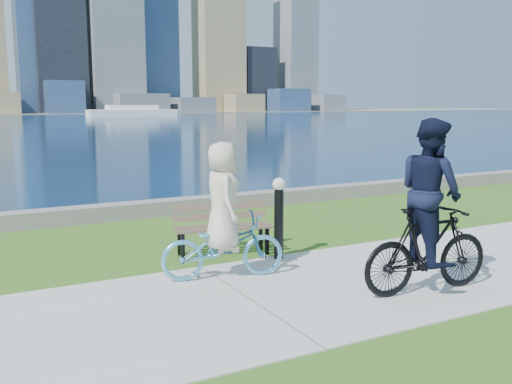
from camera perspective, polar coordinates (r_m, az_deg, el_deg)
ground at (r=10.17m, az=20.03°, el=-6.61°), size 320.00×320.00×0.00m
concrete_path at (r=10.17m, az=20.03°, el=-6.55°), size 80.00×3.50×0.02m
seawall at (r=14.89m, az=2.15°, el=-0.52°), size 90.00×0.50×0.35m
bay_water at (r=78.89m, az=-22.69°, el=6.44°), size 320.00×131.00×0.01m
ferry_far at (r=100.81m, az=-12.27°, el=7.82°), size 14.93×4.27×2.03m
park_bench at (r=9.98m, az=-3.43°, el=-3.21°), size 1.77×0.91×0.87m
bollard_lamp at (r=9.56m, az=2.30°, el=-2.11°), size 0.23×0.23×1.40m
cyclist_woman at (r=8.50m, az=-3.34°, el=-3.65°), size 1.04×1.96×2.05m
cyclist_man at (r=8.16m, az=16.89°, el=-2.79°), size 0.84×2.06×2.41m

